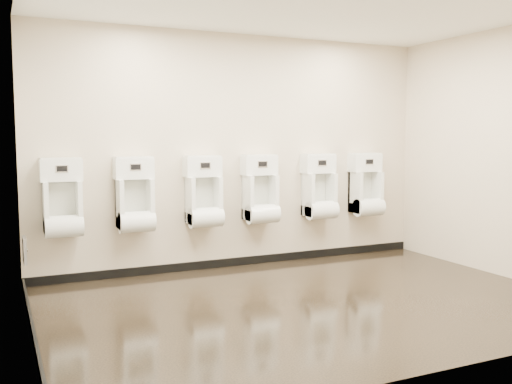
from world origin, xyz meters
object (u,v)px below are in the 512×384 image
(access_panel, at_px, (25,250))
(urinal_1, at_px, (135,200))
(urinal_2, at_px, (204,197))
(urinal_3, at_px, (261,194))
(urinal_5, at_px, (366,189))
(urinal_0, at_px, (62,204))
(urinal_4, at_px, (319,191))

(access_panel, xyz_separation_m, urinal_1, (1.16, 0.41, 0.38))
(urinal_2, relative_size, urinal_3, 1.00)
(urinal_1, height_order, urinal_5, same)
(urinal_0, bearing_deg, urinal_2, 0.00)
(urinal_3, height_order, urinal_4, same)
(urinal_0, xyz_separation_m, urinal_4, (3.12, 0.00, 0.00))
(access_panel, distance_m, urinal_4, 3.56)
(urinal_2, xyz_separation_m, urinal_4, (1.56, 0.00, 0.00))
(access_panel, distance_m, urinal_0, 0.69)
(urinal_2, bearing_deg, urinal_4, 0.00)
(urinal_2, relative_size, urinal_5, 1.00)
(urinal_1, relative_size, urinal_3, 1.00)
(urinal_2, bearing_deg, urinal_1, 180.00)
(access_panel, xyz_separation_m, urinal_3, (2.69, 0.41, 0.38))
(access_panel, bearing_deg, urinal_3, 8.58)
(urinal_1, xyz_separation_m, urinal_2, (0.80, 0.00, 0.00))
(urinal_5, bearing_deg, urinal_3, 180.00)
(urinal_0, bearing_deg, access_panel, -134.62)
(urinal_0, bearing_deg, urinal_5, 0.00)
(access_panel, bearing_deg, urinal_4, 6.57)
(urinal_2, height_order, urinal_4, same)
(access_panel, bearing_deg, urinal_0, 45.38)
(urinal_1, xyz_separation_m, urinal_5, (3.08, 0.00, 0.00))
(urinal_5, bearing_deg, urinal_0, 180.00)
(access_panel, xyz_separation_m, urinal_5, (4.24, 0.41, 0.38))
(urinal_0, relative_size, urinal_4, 1.00)
(urinal_0, height_order, urinal_4, same)
(urinal_4, bearing_deg, urinal_3, 180.00)
(urinal_1, distance_m, urinal_2, 0.80)
(urinal_2, relative_size, urinal_4, 1.00)
(urinal_2, bearing_deg, urinal_0, 180.00)
(urinal_0, relative_size, urinal_2, 1.00)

